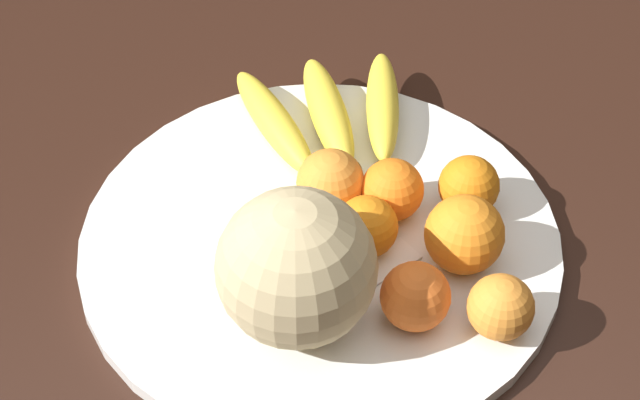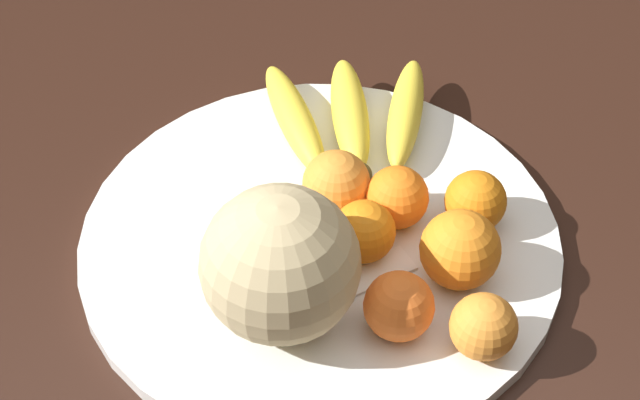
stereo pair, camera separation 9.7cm
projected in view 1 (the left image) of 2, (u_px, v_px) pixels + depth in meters
kitchen_table at (299, 338)px, 1.04m from camera, size 1.56×1.14×0.76m
fruit_bowl at (320, 242)px, 1.01m from camera, size 0.45×0.45×0.02m
melon at (300, 268)px, 0.89m from camera, size 0.14×0.14×0.14m
banana_bunch at (328, 114)px, 1.10m from camera, size 0.19×0.20×0.04m
orange_front_left at (366, 227)px, 0.97m from camera, size 0.06×0.06×0.06m
orange_front_right at (415, 297)px, 0.91m from camera, size 0.06×0.06×0.06m
orange_mid_center at (330, 182)px, 1.01m from camera, size 0.06×0.06×0.06m
orange_back_left at (464, 234)px, 0.96m from camera, size 0.07×0.07×0.07m
orange_back_right at (501, 307)px, 0.91m from camera, size 0.06×0.06×0.06m
orange_top_small at (392, 190)px, 1.00m from camera, size 0.06×0.06×0.06m
orange_side_extra at (469, 186)px, 1.01m from camera, size 0.06×0.06×0.06m
produce_tag at (380, 267)px, 0.98m from camera, size 0.08×0.07×0.00m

